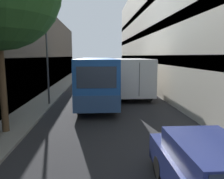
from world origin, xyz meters
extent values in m
plane|color=#232326|center=(0.00, 15.00, 0.00)|extent=(150.00, 150.00, 0.00)
cube|color=gray|center=(-4.63, 15.00, 0.06)|extent=(1.85, 60.00, 0.12)
cube|color=black|center=(-6.09, 15.00, 1.60)|extent=(1.08, 60.00, 3.19)
cube|color=beige|center=(5.50, 15.00, 6.04)|extent=(2.40, 60.00, 12.08)
cube|color=#333D47|center=(4.84, 15.00, 3.02)|extent=(1.08, 60.00, 0.70)
cube|color=#333D47|center=(4.84, 15.00, 5.68)|extent=(1.08, 60.00, 0.70)
cube|color=navy|center=(1.78, 5.14, 1.21)|extent=(1.55, 2.30, 0.50)
cylinder|color=black|center=(0.97, 6.29, 0.30)|extent=(0.16, 0.60, 0.60)
cylinder|color=black|center=(2.59, 6.29, 0.30)|extent=(0.16, 0.60, 0.60)
cube|color=#1E519E|center=(-0.72, 17.02, 1.78)|extent=(2.44, 10.68, 2.71)
cube|color=#2D4C7A|center=(-0.72, 17.02, 0.88)|extent=(2.46, 10.70, 0.90)
cube|color=#2D3847|center=(-0.72, 17.02, 2.19)|extent=(2.47, 9.82, 0.87)
cube|color=#2D3847|center=(-0.72, 11.67, 2.25)|extent=(2.00, 0.04, 1.08)
cylinder|color=black|center=(-1.79, 20.33, 0.50)|extent=(0.24, 1.00, 1.00)
cylinder|color=black|center=(0.35, 20.33, 0.50)|extent=(0.24, 1.00, 1.00)
cylinder|color=black|center=(-1.79, 13.71, 0.50)|extent=(0.24, 1.00, 1.00)
cylinder|color=black|center=(0.35, 13.71, 0.50)|extent=(0.24, 1.00, 1.00)
cube|color=silver|center=(2.14, 22.60, 1.46)|extent=(2.36, 2.39, 2.10)
cube|color=silver|center=(2.14, 18.33, 1.74)|extent=(2.46, 6.14, 2.67)
cube|color=#4C4C4C|center=(2.14, 15.25, 1.74)|extent=(0.05, 0.02, 2.27)
cylinder|color=black|center=(1.03, 22.60, 0.48)|extent=(0.22, 0.96, 0.96)
cylinder|color=black|center=(3.25, 22.60, 0.48)|extent=(0.22, 0.96, 0.96)
cylinder|color=black|center=(1.03, 16.64, 0.48)|extent=(0.22, 0.96, 0.96)
cylinder|color=black|center=(3.25, 16.64, 0.48)|extent=(0.22, 0.96, 0.96)
cube|color=silver|center=(-1.53, 28.35, 1.07)|extent=(1.92, 4.62, 1.63)
cube|color=#2D3847|center=(-1.53, 30.31, 1.36)|extent=(1.54, 0.04, 0.57)
cylinder|color=black|center=(-2.39, 29.69, 0.32)|extent=(0.16, 0.64, 0.64)
cylinder|color=black|center=(-0.66, 29.69, 0.32)|extent=(0.16, 0.64, 0.64)
cylinder|color=black|center=(-2.39, 27.01, 0.32)|extent=(0.16, 0.64, 0.64)
cylinder|color=black|center=(-0.66, 27.01, 0.32)|extent=(0.16, 0.64, 0.64)
cylinder|color=#38383D|center=(-3.95, 15.54, 3.36)|extent=(0.12, 0.12, 6.48)
cube|color=#38383D|center=(-3.95, 15.54, 6.72)|extent=(0.36, 0.80, 0.24)
cylinder|color=#4C3823|center=(-4.63, 10.11, 2.21)|extent=(0.28, 0.28, 4.17)
camera|label=1|loc=(-0.70, 0.83, 3.32)|focal=35.00mm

